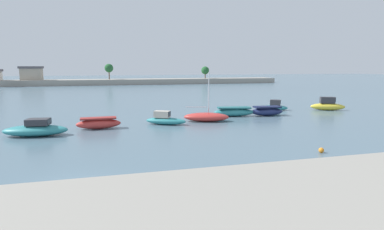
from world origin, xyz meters
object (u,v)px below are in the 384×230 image
Objects in this scene: moored_boat_2 at (36,130)px; moored_boat_9 at (328,105)px; moored_boat_5 at (206,117)px; moored_boat_3 at (99,123)px; moored_boat_7 at (267,111)px; moored_boat_8 at (275,106)px; moored_boat_6 at (234,112)px; mooring_buoy_0 at (321,150)px; moored_boat_4 at (165,120)px.

moored_boat_2 is 1.21× the size of moored_boat_9.
moored_boat_3 is at bearing -157.70° from moored_boat_5.
moored_boat_8 is (3.43, 4.13, -0.03)m from moored_boat_7.
moored_boat_3 is 16.45m from moored_boat_6.
mooring_buoy_0 is at bearing -101.05° from moored_boat_7.
moored_boat_2 is 36.86m from moored_boat_9.
moored_boat_3 is 20.46m from moored_boat_7.
moored_boat_9 is (36.11, 7.40, 0.12)m from moored_boat_2.
moored_boat_9 reaches higher than moored_boat_4.
moored_boat_7 is at bearing 7.50° from moored_boat_3.
moored_boat_2 is 1.36× the size of moored_boat_7.
moored_boat_9 reaches higher than moored_boat_6.
moored_boat_5 is at bearing -144.00° from moored_boat_9.
moored_boat_4 is 18.18m from moored_boat_8.
moored_boat_4 is (6.78, 0.57, -0.03)m from moored_boat_3.
moored_boat_5 is at bearing -162.93° from moored_boat_7.
moored_boat_8 reaches higher than moored_boat_7.
moored_boat_8 is 7.44m from moored_boat_9.
moored_boat_2 is at bearing -155.11° from moored_boat_6.
moored_boat_5 is 14.62× the size of mooring_buoy_0.
moored_boat_6 is at bearing 11.88° from moored_boat_3.
moored_boat_4 is 4.86m from moored_boat_5.
moored_boat_5 is 19.68m from moored_boat_9.
moored_boat_8 is 21.84m from mooring_buoy_0.
moored_boat_5 is 5.10m from moored_boat_6.
moored_boat_7 is 11.32× the size of mooring_buoy_0.
moored_boat_8 is 9.87× the size of mooring_buoy_0.
moored_boat_6 is 4.25m from moored_boat_7.
moored_boat_9 is 12.73× the size of mooring_buoy_0.
moored_boat_2 reaches higher than moored_boat_3.
moored_boat_5 reaches higher than moored_boat_6.
moored_boat_6 is 14.91m from moored_boat_9.
moored_boat_6 is 8.42m from moored_boat_8.
moored_boat_5 is at bearing 17.63° from moored_boat_2.
moored_boat_2 reaches higher than moored_boat_4.
moored_boat_7 is (20.19, 3.29, 0.02)m from moored_boat_3.
moored_boat_4 is at bearing -150.57° from moored_boat_6.
moored_boat_9 is at bearing 8.37° from moored_boat_3.
moored_boat_5 reaches higher than moored_boat_3.
moored_boat_5 reaches higher than moored_boat_8.
moored_boat_7 is 16.85m from mooring_buoy_0.
moored_boat_5 is 1.15× the size of moored_boat_9.
moored_boat_8 is (7.63, 3.54, -0.01)m from moored_boat_6.
moored_boat_4 is at bearing 123.77° from mooring_buoy_0.
mooring_buoy_0 is at bearing -78.48° from moored_boat_8.
mooring_buoy_0 is (15.84, -12.98, -0.35)m from moored_boat_3.
moored_boat_4 is 9.78m from moored_boat_6.
mooring_buoy_0 is (4.25, -14.26, -0.32)m from moored_boat_5.
moored_boat_5 reaches higher than mooring_buoy_0.
moored_boat_7 is (25.50, 5.20, -0.01)m from moored_boat_2.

